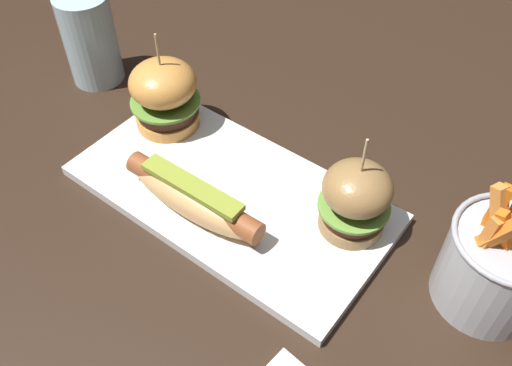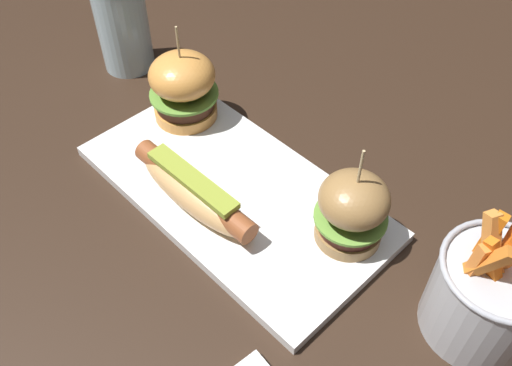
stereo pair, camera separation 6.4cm
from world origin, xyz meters
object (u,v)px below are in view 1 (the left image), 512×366
Objects in this scene: platter_main at (231,194)px; hot_dog at (193,198)px; slider_left at (164,94)px; water_glass at (90,39)px; slider_right at (355,198)px; fries_bucket at (498,265)px.

hot_dog is at bearing -104.75° from platter_main.
hot_dog reaches higher than platter_main.
water_glass is (-0.18, 0.02, 0.00)m from slider_left.
platter_main is 2.93× the size of slider_right.
fries_bucket is (0.31, 0.06, 0.05)m from platter_main.
slider_left is 0.46m from fries_bucket.
hot_dog is 1.36× the size of slider_left.
water_glass is (-0.31, 0.12, 0.03)m from hot_dog.
hot_dog is at bearing -35.70° from slider_left.
slider_right is at bearing -0.47° from slider_left.
slider_right is at bearing 30.76° from hot_dog.
slider_left is 0.30m from slider_right.
slider_right is at bearing 16.61° from platter_main.
hot_dog is (-0.01, -0.05, 0.03)m from platter_main.
hot_dog is at bearing -161.00° from fries_bucket.
platter_main is at bearing 75.25° from hot_dog.
slider_left reaches higher than fries_bucket.
slider_right is (0.15, 0.04, 0.05)m from platter_main.
slider_right is 0.16m from fries_bucket.
slider_right is (0.16, 0.10, 0.02)m from hot_dog.
water_glass is at bearing 178.92° from fries_bucket.
water_glass reaches higher than platter_main.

